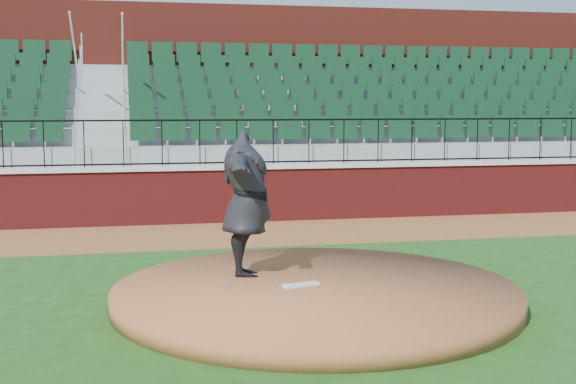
% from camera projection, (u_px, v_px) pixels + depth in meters
% --- Properties ---
extents(ground, '(90.00, 90.00, 0.00)m').
position_uv_depth(ground, '(310.00, 297.00, 10.77)').
color(ground, '#194213').
rests_on(ground, ground).
extents(warning_track, '(34.00, 3.20, 0.01)m').
position_uv_depth(warning_track, '(249.00, 233.00, 16.02)').
color(warning_track, brown).
rests_on(warning_track, ground).
extents(field_wall, '(34.00, 0.35, 1.20)m').
position_uv_depth(field_wall, '(237.00, 195.00, 17.51)').
color(field_wall, maroon).
rests_on(field_wall, ground).
extents(wall_cap, '(34.00, 0.45, 0.10)m').
position_uv_depth(wall_cap, '(237.00, 167.00, 17.43)').
color(wall_cap, '#B7B7B7').
rests_on(wall_cap, field_wall).
extents(wall_railing, '(34.00, 0.05, 1.00)m').
position_uv_depth(wall_railing, '(237.00, 142.00, 17.37)').
color(wall_railing, black).
rests_on(wall_railing, wall_cap).
extents(seating_stands, '(34.00, 5.10, 4.60)m').
position_uv_depth(seating_stands, '(222.00, 118.00, 19.96)').
color(seating_stands, gray).
rests_on(seating_stands, ground).
extents(concourse_wall, '(34.00, 0.50, 5.50)m').
position_uv_depth(concourse_wall, '(209.00, 100.00, 22.63)').
color(concourse_wall, maroon).
rests_on(concourse_wall, ground).
extents(pitchers_mound, '(5.44, 5.44, 0.25)m').
position_uv_depth(pitchers_mound, '(316.00, 295.00, 10.40)').
color(pitchers_mound, brown).
rests_on(pitchers_mound, ground).
extents(pitching_rubber, '(0.53, 0.25, 0.03)m').
position_uv_depth(pitching_rubber, '(301.00, 285.00, 10.35)').
color(pitching_rubber, silver).
rests_on(pitching_rubber, pitchers_mound).
extents(pitcher, '(1.02, 2.58, 2.04)m').
position_uv_depth(pitcher, '(246.00, 204.00, 10.87)').
color(pitcher, black).
rests_on(pitcher, pitchers_mound).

